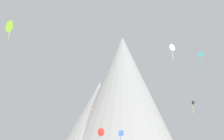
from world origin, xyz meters
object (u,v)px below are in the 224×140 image
(rock_massif, at_px, (117,102))
(kite_rainbow_mid, at_px, (92,110))
(kite_teal_high, at_px, (201,57))
(kite_blue_low, at_px, (121,135))
(kite_black_mid, at_px, (193,104))
(kite_white_high, at_px, (172,48))
(kite_lime_high, at_px, (10,27))
(kite_red_low, at_px, (101,132))

(rock_massif, distance_m, kite_rainbow_mid, 48.38)
(kite_rainbow_mid, bearing_deg, kite_teal_high, -55.26)
(rock_massif, relative_size, kite_teal_high, 14.57)
(kite_blue_low, xyz_separation_m, kite_black_mid, (23.53, 15.36, 10.01))
(kite_teal_high, bearing_deg, kite_blue_low, 93.15)
(rock_massif, relative_size, kite_blue_low, 20.24)
(kite_white_high, xyz_separation_m, kite_teal_high, (0.91, -18.06, -10.60))
(kite_blue_low, height_order, kite_teal_high, kite_teal_high)
(rock_massif, height_order, kite_black_mid, rock_massif)
(kite_black_mid, bearing_deg, kite_lime_high, 37.98)
(kite_blue_low, bearing_deg, rock_massif, 152.92)
(kite_white_high, bearing_deg, kite_blue_low, 25.78)
(kite_blue_low, distance_m, kite_lime_high, 32.31)
(kite_rainbow_mid, xyz_separation_m, kite_black_mid, (28.88, -9.13, 0.66))
(rock_massif, xyz_separation_m, kite_black_mid, (15.35, -54.06, -11.10))
(kite_white_high, bearing_deg, kite_lime_high, 11.30)
(kite_rainbow_mid, relative_size, kite_black_mid, 0.19)
(kite_red_low, bearing_deg, kite_black_mid, 42.46)
(kite_lime_high, height_order, kite_red_low, kite_lime_high)
(rock_massif, bearing_deg, kite_rainbow_mid, -106.76)
(kite_blue_low, bearing_deg, kite_rainbow_mid, 171.96)
(kite_blue_low, xyz_separation_m, kite_white_high, (21.83, 23.84, 31.52))
(rock_massif, height_order, kite_red_low, rock_massif)
(kite_black_mid, height_order, kite_lime_high, kite_lime_high)
(rock_massif, xyz_separation_m, kite_lime_high, (-32.00, -75.25, -0.08))
(kite_red_low, xyz_separation_m, kite_teal_high, (26.14, -7.25, 19.30))
(rock_massif, relative_size, kite_white_high, 13.11)
(kite_rainbow_mid, height_order, kite_white_high, kite_white_high)
(kite_rainbow_mid, height_order, kite_blue_low, kite_rainbow_mid)
(kite_rainbow_mid, relative_size, kite_teal_high, 0.14)
(kite_red_low, relative_size, kite_teal_high, 0.41)
(rock_massif, distance_m, kite_teal_high, 65.28)
(kite_blue_low, distance_m, kite_white_high, 45.15)
(kite_rainbow_mid, relative_size, kite_white_high, 0.13)
(kite_rainbow_mid, xyz_separation_m, kite_teal_high, (28.09, -18.71, 11.58))
(kite_blue_low, distance_m, kite_teal_high, 31.44)
(kite_red_low, height_order, kite_teal_high, kite_teal_high)
(kite_blue_low, bearing_deg, kite_teal_high, 83.91)
(kite_blue_low, height_order, kite_black_mid, kite_black_mid)
(kite_teal_high, bearing_deg, kite_rainbow_mid, 45.22)
(kite_red_low, bearing_deg, kite_rainbow_mid, 137.18)
(kite_rainbow_mid, distance_m, kite_lime_high, 37.38)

